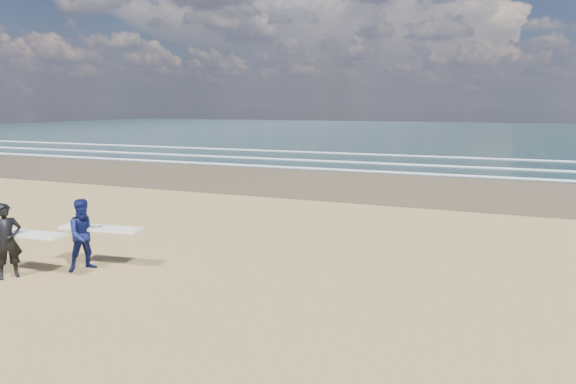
% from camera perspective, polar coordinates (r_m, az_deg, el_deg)
% --- Properties ---
extents(ocean, '(220.00, 100.00, 0.02)m').
position_cam_1_polar(ocean, '(81.92, 28.55, 5.56)').
color(ocean, '#173233').
rests_on(ocean, ground).
extents(surfer_near, '(2.22, 1.07, 1.87)m').
position_cam_1_polar(surfer_near, '(14.37, -28.59, -4.71)').
color(surfer_near, black).
rests_on(surfer_near, ground).
extents(surfer_far, '(2.25, 1.32, 1.86)m').
position_cam_1_polar(surfer_far, '(14.24, -21.54, -4.37)').
color(surfer_far, '#0D1449').
rests_on(surfer_far, ground).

